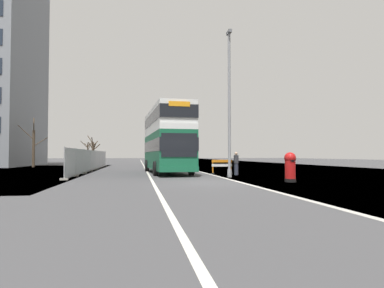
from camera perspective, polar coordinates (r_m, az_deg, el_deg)
ground at (r=17.40m, az=3.91°, el=-6.76°), size 140.00×280.00×0.10m
double_decker_bus at (r=26.32m, az=-4.42°, el=0.80°), size 3.26×11.22×5.02m
lamppost_foreground at (r=21.49m, az=6.44°, el=6.32°), size 0.29×0.70×9.47m
red_pillar_postbox at (r=18.20m, az=16.55°, el=-3.61°), size 0.61×0.61×1.57m
roadworks_barrier at (r=25.37m, az=5.17°, el=-3.65°), size 1.57×0.50×1.07m
construction_site_fence at (r=31.80m, az=-16.74°, el=-2.76°), size 0.44×24.00×1.91m
car_oncoming_near at (r=41.30m, az=-5.12°, el=-2.49°), size 1.99×4.19×2.15m
car_receding_mid at (r=47.36m, az=-6.32°, el=-2.33°), size 2.02×4.58×2.28m
bare_tree_far_verge_near at (r=43.13m, az=-25.64°, el=-0.17°), size 3.25×2.25×5.93m
bare_tree_far_verge_mid at (r=63.09m, az=-16.70°, el=-0.92°), size 2.44×3.16×5.08m
bare_tree_far_verge_far at (r=78.36m, az=-17.56°, el=-1.09°), size 2.57×2.51×4.60m
pedestrian_at_kerb at (r=23.66m, az=7.62°, el=-3.36°), size 0.34×0.34×1.64m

